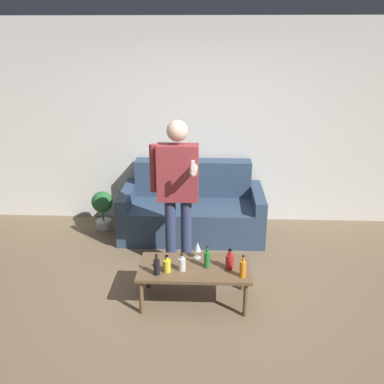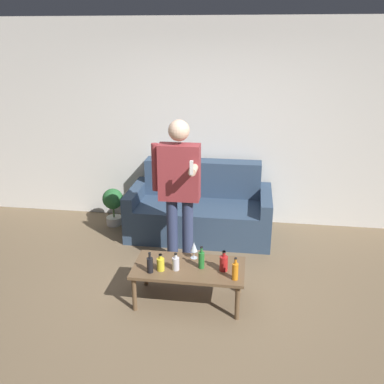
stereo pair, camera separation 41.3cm
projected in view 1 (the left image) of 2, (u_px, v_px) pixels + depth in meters
ground_plane at (193, 316)px, 4.00m from camera, size 16.00×16.00×0.00m
wall_back at (200, 124)px, 5.70m from camera, size 8.00×0.06×2.70m
couch at (192, 209)px, 5.61m from camera, size 1.82×0.92×0.91m
coffee_table at (194, 270)px, 4.11m from camera, size 1.07×0.54×0.38m
bottle_orange at (243, 268)px, 3.90m from camera, size 0.06×0.06×0.22m
bottle_green at (167, 265)px, 3.99m from camera, size 0.07×0.07×0.17m
bottle_dark at (182, 264)px, 4.01m from camera, size 0.07×0.07×0.17m
bottle_yellow at (230, 261)px, 4.04m from camera, size 0.08×0.08×0.20m
bottle_red at (157, 267)px, 3.94m from camera, size 0.06×0.06×0.21m
bottle_clear at (207, 259)px, 4.06m from camera, size 0.06×0.06×0.22m
wine_glass_near at (198, 247)px, 4.22m from camera, size 0.07×0.07×0.17m
person_standing_front at (177, 184)px, 4.53m from camera, size 0.51×0.43×1.67m
potted_plant at (102, 206)px, 5.72m from camera, size 0.28×0.28×0.52m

